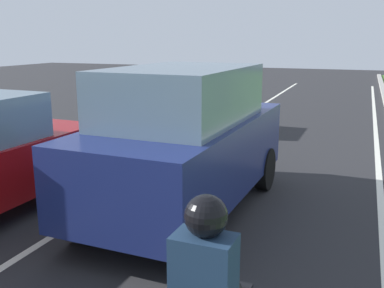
{
  "coord_description": "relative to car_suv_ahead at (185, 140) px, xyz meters",
  "views": [
    {
      "loc": [
        3.18,
        2.49,
        2.68
      ],
      "look_at": [
        0.93,
        8.27,
        1.2
      ],
      "focal_mm": 41.39,
      "sensor_mm": 36.0,
      "label": 1
    }
  ],
  "objects": [
    {
      "name": "lane_line_right_edge",
      "position": [
        2.91,
        5.41,
        -1.16
      ],
      "size": [
        0.12,
        32.0,
        0.01
      ],
      "primitive_type": "cube",
      "color": "silver",
      "rests_on": "ground"
    },
    {
      "name": "lane_line_center",
      "position": [
        -1.39,
        5.41,
        -1.16
      ],
      "size": [
        0.12,
        32.0,
        0.01
      ],
      "primitive_type": "cube",
      "color": "silver",
      "rests_on": "ground"
    },
    {
      "name": "rider_person",
      "position": [
        1.63,
        -3.66,
        0.02
      ],
      "size": [
        0.51,
        0.41,
        1.16
      ],
      "rotation": [
        0.0,
        0.0,
        -0.02
      ],
      "color": "#192D47",
      "rests_on": "ground"
    },
    {
      "name": "car_suv_ahead",
      "position": [
        0.0,
        0.0,
        0.0
      ],
      "size": [
        2.09,
        4.56,
        2.28
      ],
      "rotation": [
        0.0,
        0.0,
        -0.03
      ],
      "color": "navy",
      "rests_on": "ground"
    },
    {
      "name": "ground_plane",
      "position": [
        -0.69,
        5.41,
        -1.17
      ],
      "size": [
        60.0,
        60.0,
        0.0
      ],
      "primitive_type": "plane",
      "color": "#262628"
    },
    {
      "name": "car_hatchback_far",
      "position": [
        -3.18,
        6.11,
        -0.28
      ],
      "size": [
        1.77,
        3.72,
        1.78
      ],
      "rotation": [
        0.0,
        0.0,
        -0.01
      ],
      "color": "black",
      "rests_on": "ground"
    }
  ]
}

